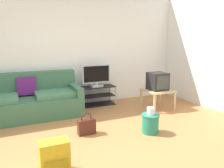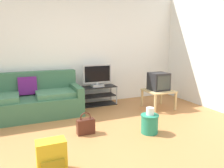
% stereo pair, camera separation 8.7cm
% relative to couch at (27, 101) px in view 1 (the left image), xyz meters
% --- Properties ---
extents(ground_plane, '(9.00, 9.80, 0.02)m').
position_rel_couch_xyz_m(ground_plane, '(0.74, -1.94, -0.32)').
color(ground_plane, '#B27542').
extents(wall_back, '(9.00, 0.10, 2.70)m').
position_rel_couch_xyz_m(wall_back, '(0.74, 0.51, 1.04)').
color(wall_back, white).
rests_on(wall_back, ground_plane).
extents(wall_right, '(0.10, 3.60, 2.70)m').
position_rel_couch_xyz_m(wall_right, '(3.79, -1.10, 1.04)').
color(wall_right, white).
rests_on(wall_right, ground_plane).
extents(couch, '(2.06, 0.90, 0.85)m').
position_rel_couch_xyz_m(couch, '(0.00, 0.00, 0.00)').
color(couch, '#3D6B4C').
rests_on(couch, ground_plane).
extents(tv_stand, '(0.88, 0.37, 0.44)m').
position_rel_couch_xyz_m(tv_stand, '(1.53, 0.20, -0.09)').
color(tv_stand, black).
rests_on(tv_stand, ground_plane).
extents(flat_tv, '(0.67, 0.22, 0.51)m').
position_rel_couch_xyz_m(flat_tv, '(1.53, 0.18, 0.38)').
color(flat_tv, '#B2B2B7').
rests_on(flat_tv, tv_stand).
extents(side_table, '(0.58, 0.58, 0.42)m').
position_rel_couch_xyz_m(side_table, '(2.69, -0.61, 0.05)').
color(side_table, tan).
rests_on(side_table, ground_plane).
extents(crt_tv, '(0.39, 0.37, 0.38)m').
position_rel_couch_xyz_m(crt_tv, '(2.69, -0.60, 0.30)').
color(crt_tv, '#232326').
rests_on(crt_tv, side_table).
extents(backpack, '(0.32, 0.27, 0.40)m').
position_rel_couch_xyz_m(backpack, '(0.14, -2.21, -0.12)').
color(backpack, gold).
rests_on(backpack, ground_plane).
extents(handbag, '(0.28, 0.13, 0.36)m').
position_rel_couch_xyz_m(handbag, '(0.80, -1.31, -0.18)').
color(handbag, '#4C2319').
rests_on(handbag, ground_plane).
extents(cleaning_bucket, '(0.29, 0.29, 0.43)m').
position_rel_couch_xyz_m(cleaning_bucket, '(1.76, -1.69, -0.13)').
color(cleaning_bucket, '#238466').
rests_on(cleaning_bucket, ground_plane).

